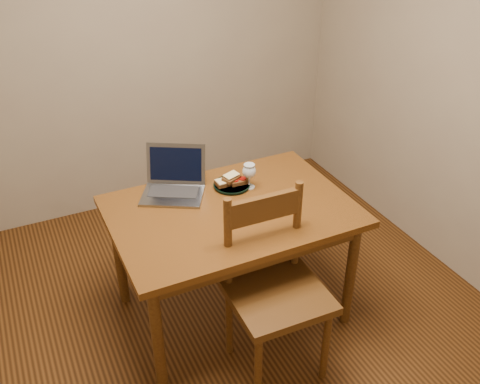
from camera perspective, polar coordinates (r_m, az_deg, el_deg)
name	(u,v)px	position (r m, az deg, el deg)	size (l,w,h in m)	color
floor	(224,327)	(3.27, -1.69, -14.20)	(3.20, 3.20, 0.02)	black
back_wall	(127,38)	(3.96, -11.94, 15.73)	(3.20, 0.02, 2.60)	gray
right_wall	(475,75)	(3.43, 23.81, 11.39)	(0.02, 3.20, 2.60)	gray
table	(232,221)	(2.95, -0.91, -3.15)	(1.30, 0.90, 0.74)	#42250B
chair	(276,283)	(2.71, 3.84, -9.64)	(0.49, 0.46, 0.51)	#3D220C
plate	(232,185)	(3.09, -0.88, 0.73)	(0.21, 0.21, 0.02)	black
sandwich_cheese	(225,182)	(3.07, -1.57, 1.09)	(0.11, 0.07, 0.03)	#381E0C
sandwich_tomato	(239,181)	(3.08, -0.12, 1.21)	(0.10, 0.06, 0.03)	#381E0C
sandwich_top	(231,177)	(3.07, -0.93, 1.57)	(0.10, 0.06, 0.03)	#381E0C
milk_glass	(249,176)	(3.05, 0.99, 1.73)	(0.08, 0.08, 0.15)	white
laptop	(174,180)	(3.05, -7.04, 1.24)	(0.45, 0.43, 0.24)	slate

